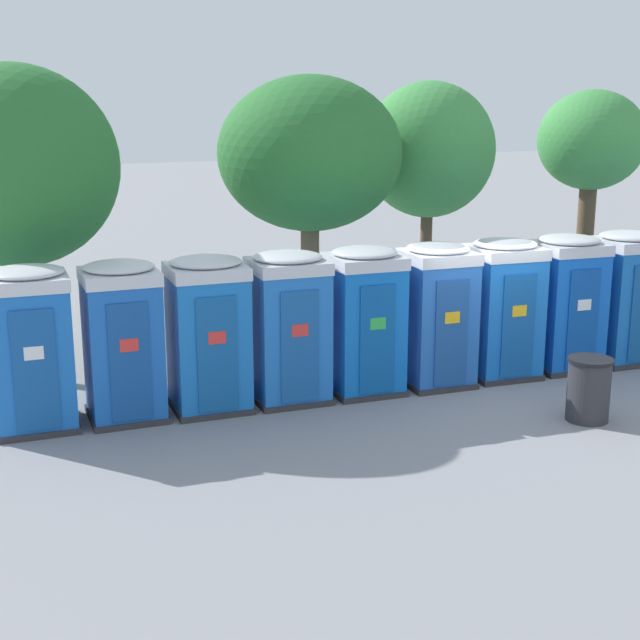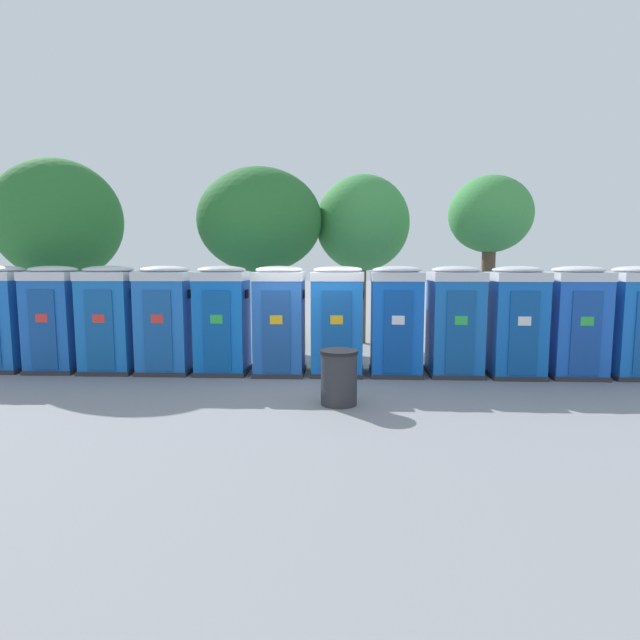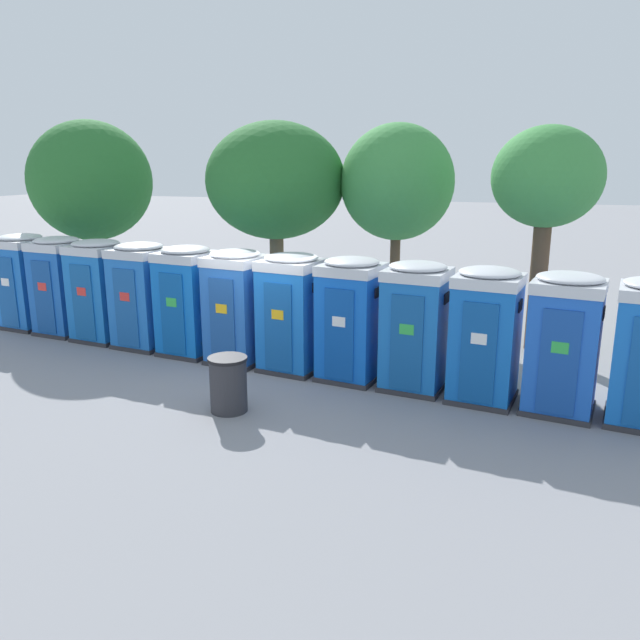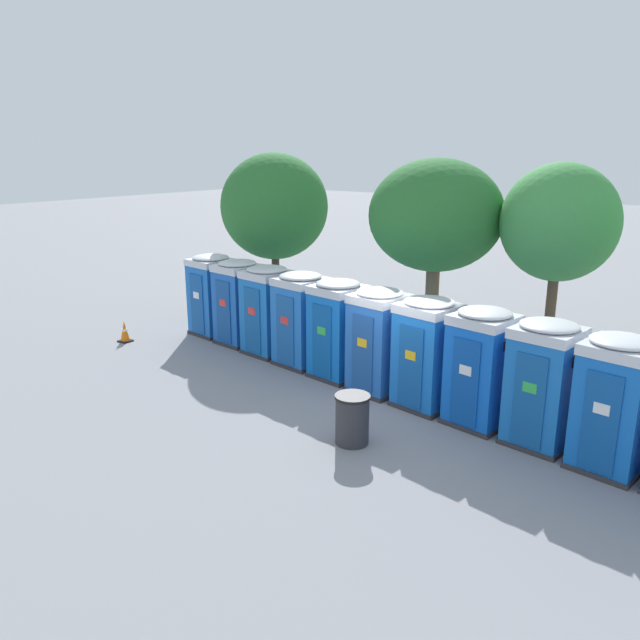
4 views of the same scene
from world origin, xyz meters
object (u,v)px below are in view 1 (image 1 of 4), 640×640
object	(u,v)px
portapotty_2	(208,333)
street_tree_2	(429,151)
portapotty_8	(625,296)
street_tree_3	(591,144)
portapotty_1	(123,340)
portapotty_0	(32,347)
portapotty_4	(364,320)
portapotty_7	(565,302)
trash_can	(589,389)
portapotty_3	(288,326)
street_tree_0	(16,167)
street_tree_1	(310,155)
portapotty_5	(436,314)
portapotty_6	(502,307)

from	to	relation	value
portapotty_2	street_tree_2	distance (m)	8.10
portapotty_8	street_tree_3	size ratio (longest dim) A/B	0.49
portapotty_1	street_tree_2	xyz separation A→B (m)	(8.05, 3.55, 2.56)
portapotty_0	portapotty_8	distance (m)	10.88
portapotty_4	street_tree_3	world-z (taller)	street_tree_3
portapotty_7	trash_can	size ratio (longest dim) A/B	2.50
street_tree_2	portapotty_7	bearing A→B (deg)	-89.47
portapotty_8	street_tree_2	xyz separation A→B (m)	(-1.39, 4.78, 2.56)
portapotty_0	portapotty_3	world-z (taller)	same
portapotty_2	street_tree_3	world-z (taller)	street_tree_3
street_tree_2	portapotty_0	bearing A→B (deg)	-160.36
portapotty_7	street_tree_3	size ratio (longest dim) A/B	0.49
portapotty_8	street_tree_0	distance (m)	11.47
portapotty_4	street_tree_2	distance (m)	6.29
street_tree_1	street_tree_2	world-z (taller)	street_tree_1
portapotty_5	portapotty_0	bearing A→B (deg)	171.71
portapotty_3	portapotty_5	distance (m)	2.72
portapotty_4	portapotty_0	bearing A→B (deg)	171.91
portapotty_4	street_tree_1	size ratio (longest dim) A/B	0.47
trash_can	portapotty_4	bearing A→B (deg)	130.00
portapotty_5	portapotty_6	size ratio (longest dim) A/B	1.00
portapotty_6	portapotty_0	bearing A→B (deg)	172.18
portapotty_1	portapotty_8	size ratio (longest dim) A/B	1.00
portapotty_3	portapotty_7	distance (m)	5.44
portapotty_0	trash_can	bearing A→B (deg)	-25.09
street_tree_3	trash_can	size ratio (longest dim) A/B	5.11
street_tree_0	street_tree_3	world-z (taller)	street_tree_0
portapotty_2	trash_can	distance (m)	6.12
portapotty_2	street_tree_3	distance (m)	11.01
portapotty_1	portapotty_5	distance (m)	5.44
portapotty_2	portapotty_6	size ratio (longest dim) A/B	1.00
portapotty_4	portapotty_7	bearing A→B (deg)	-7.08
street_tree_3	portapotty_5	bearing A→B (deg)	-153.86
portapotty_6	portapotty_8	bearing A→B (deg)	-6.74
portapotty_2	portapotty_0	bearing A→B (deg)	171.55
street_tree_0	street_tree_1	size ratio (longest dim) A/B	1.02
portapotty_0	portapotty_5	distance (m)	6.80
portapotty_3	street_tree_0	size ratio (longest dim) A/B	0.46
portapotty_4	street_tree_0	world-z (taller)	street_tree_0
portapotty_4	portapotty_6	distance (m)	2.72
portapotty_0	portapotty_7	bearing A→B (deg)	-7.66
street_tree_1	street_tree_3	xyz separation A→B (m)	(6.91, -0.72, 0.10)
portapotty_5	portapotty_7	xyz separation A→B (m)	(2.71, -0.29, -0.00)
street_tree_0	trash_can	world-z (taller)	street_tree_0
portapotty_4	street_tree_1	world-z (taller)	street_tree_1
portapotty_7	portapotty_8	xyz separation A→B (m)	(1.35, -0.16, -0.00)
portapotty_0	street_tree_3	xyz separation A→B (m)	(13.06, 2.13, 2.68)
portapotty_4	portapotty_5	world-z (taller)	same
portapotty_6	portapotty_8	size ratio (longest dim) A/B	1.00
portapotty_8	street_tree_3	world-z (taller)	street_tree_3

